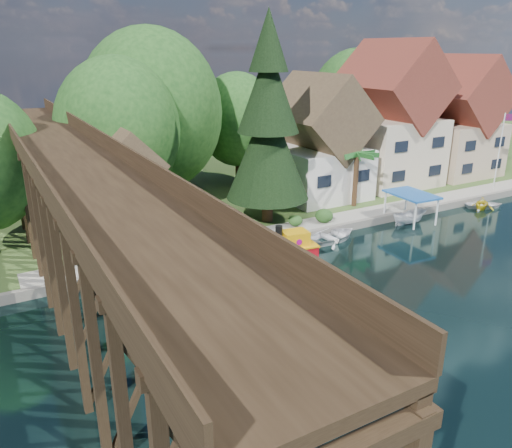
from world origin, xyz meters
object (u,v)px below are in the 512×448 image
object	(u,v)px
palm_tree	(357,156)
boat_white_a	(333,234)
house_right	(455,125)
conifer	(268,125)
boat_canopy	(410,211)
shed	(126,190)
flagpole	(502,143)
house_left	(317,146)
house_center	(389,124)
tugboat	(292,247)
trestle_bridge	(76,216)
boat_white_b	(484,204)
boat_yellow	(482,202)

from	to	relation	value
palm_tree	boat_white_a	xyz separation A→B (m)	(-5.93, -4.73, -4.44)
house_right	boat_white_a	xyz separation A→B (m)	(-22.96, -9.10, -5.33)
conifer	palm_tree	size ratio (longest dim) A/B	3.13
boat_canopy	shed	bearing A→B (deg)	159.57
house_right	conifer	bearing A→B (deg)	-170.82
flagpole	house_right	bearing A→B (deg)	77.78
shed	palm_tree	size ratio (longest dim) A/B	1.56
palm_tree	flagpole	xyz separation A→B (m)	(15.55, -2.46, 0.09)
house_right	flagpole	bearing A→B (deg)	-102.22
house_left	palm_tree	bearing A→B (deg)	-77.47
boat_canopy	house_center	bearing A→B (deg)	56.96
house_right	tugboat	world-z (taller)	house_right
trestle_bridge	boat_white_b	world-z (taller)	trestle_bridge
trestle_bridge	boat_white_a	world-z (taller)	trestle_bridge
house_left	house_center	distance (m)	9.10
boat_white_a	flagpole	bearing A→B (deg)	-91.27
house_left	tugboat	bearing A→B (deg)	-132.19
tugboat	boat_yellow	distance (m)	20.54
palm_tree	shed	bearing A→B (deg)	171.40
tugboat	boat_yellow	bearing A→B (deg)	2.12
boat_yellow	boat_white_b	size ratio (longest dim) A/B	0.73
house_right	boat_white_a	world-z (taller)	house_right
house_center	flagpole	bearing A→B (deg)	-44.27
tugboat	boat_white_b	xyz separation A→B (m)	(21.14, 0.98, -0.39)
palm_tree	boat_white_a	world-z (taller)	palm_tree
boat_white_a	boat_canopy	bearing A→B (deg)	-98.10
house_left	boat_canopy	size ratio (longest dim) A/B	2.67
house_right	boat_white_b	bearing A→B (deg)	-123.57
boat_canopy	house_right	bearing A→B (deg)	31.01
house_center	conifer	world-z (taller)	conifer
house_left	boat_white_b	xyz separation A→B (m)	(11.84, -9.28, -4.79)
boat_canopy	tugboat	bearing A→B (deg)	-174.96
house_right	house_center	bearing A→B (deg)	176.82
trestle_bridge	boat_yellow	world-z (taller)	trestle_bridge
trestle_bridge	house_center	distance (m)	33.96
trestle_bridge	boat_canopy	world-z (taller)	trestle_bridge
boat_canopy	boat_white_b	distance (m)	9.19
tugboat	boat_white_b	distance (m)	21.17
conifer	flagpole	bearing A→B (deg)	-6.33
flagpole	boat_white_b	size ratio (longest dim) A/B	2.20
shed	boat_yellow	size ratio (longest dim) A/B	3.24
palm_tree	boat_white_a	distance (m)	8.79
house_right	boat_canopy	world-z (taller)	house_right
house_right	palm_tree	size ratio (longest dim) A/B	2.48
trestle_bridge	flagpole	size ratio (longest dim) A/B	6.05
trestle_bridge	house_left	world-z (taller)	house_left
trestle_bridge	palm_tree	bearing A→B (deg)	15.08
palm_tree	tugboat	world-z (taller)	palm_tree
house_left	boat_canopy	bearing A→B (deg)	-73.72
house_left	house_center	xyz separation A→B (m)	(9.00, 0.50, 1.28)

